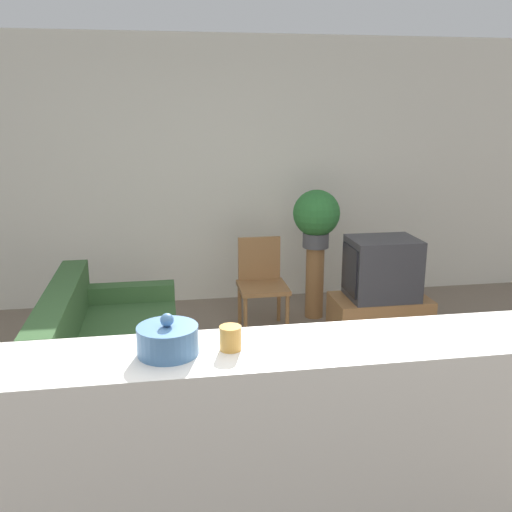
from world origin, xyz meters
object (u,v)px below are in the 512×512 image
Objects in this scene: couch at (109,356)px; television at (382,268)px; potted_plant at (316,216)px; wooden_chair at (261,279)px; decorative_bowl at (168,340)px.

television is (2.25, 0.54, 0.40)m from couch.
potted_plant is (1.86, 1.24, 0.73)m from couch.
couch is 3.03× the size of potted_plant.
wooden_chair is at bearing -162.48° from potted_plant.
decorative_bowl is at bearing -127.66° from television.
couch is 7.07× the size of decorative_bowl.
television is 1.06× the size of potted_plant.
couch is 2.35m from potted_plant.
couch is at bearing 103.04° from decorative_bowl.
decorative_bowl is (-1.83, -2.36, 0.48)m from television.
couch is 2.01× the size of wooden_chair.
decorative_bowl reaches higher than wooden_chair.
potted_plant is at bearing 119.28° from television.
wooden_chair reaches higher than couch.
potted_plant is 3.39m from decorative_bowl.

